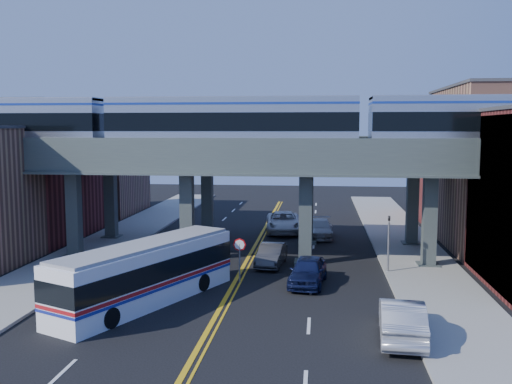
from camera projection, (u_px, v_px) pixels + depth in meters
ground at (226, 297)px, 30.60m from camera, size 120.00×120.00×0.00m
sidewalk_west at (94, 251)px, 41.74m from camera, size 5.00×70.00×0.16m
sidewalk_east at (415, 259)px, 39.18m from camera, size 5.00×70.00×0.16m
building_west_b at (40, 170)px, 47.84m from camera, size 8.00×14.00×11.00m
building_west_c at (100, 175)px, 60.85m from camera, size 8.00×10.00×8.00m
building_east_b at (498, 168)px, 43.66m from camera, size 8.00×14.00×12.00m
building_east_c at (457, 174)px, 56.67m from camera, size 8.00×10.00×9.00m
mural_panel at (490, 204)px, 32.39m from camera, size 0.10×9.50×9.50m
elevated_viaduct_near at (245, 167)px, 37.77m from camera, size 52.00×3.60×7.40m
elevated_viaduct_far at (257, 161)px, 44.68m from camera, size 52.00×3.60×7.40m
transit_train at (232, 122)px, 37.54m from camera, size 50.60×3.18×3.71m
stop_sign at (240, 253)px, 33.33m from camera, size 0.76×0.09×2.63m
traffic_signal at (389, 237)px, 35.24m from camera, size 0.15×0.18×4.10m
transit_bus at (146, 274)px, 29.41m from camera, size 7.25×11.66×3.00m
car_lane_a at (308, 271)px, 32.92m from camera, size 2.42×4.93×1.62m
car_lane_b at (271, 255)px, 37.48m from camera, size 1.91×4.48×1.44m
car_lane_c at (283, 222)px, 49.65m from camera, size 3.42×6.48×1.74m
car_lane_d at (320, 228)px, 47.32m from camera, size 2.08×5.01×1.45m
car_parked_curb at (402, 319)px, 24.47m from camera, size 2.23×5.38×1.73m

